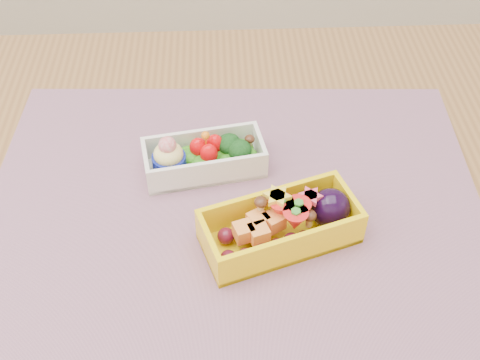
{
  "coord_description": "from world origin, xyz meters",
  "views": [
    {
      "loc": [
        -0.05,
        -0.47,
        1.28
      ],
      "look_at": [
        -0.03,
        0.02,
        0.79
      ],
      "focal_mm": 45.37,
      "sensor_mm": 36.0,
      "label": 1
    }
  ],
  "objects_px": {
    "table": "(265,263)",
    "bento_white": "(203,157)",
    "placemat": "(234,206)",
    "bento_yellow": "(284,225)"
  },
  "relations": [
    {
      "from": "placemat",
      "to": "bento_white",
      "type": "height_order",
      "value": "bento_white"
    },
    {
      "from": "table",
      "to": "placemat",
      "type": "xyz_separation_m",
      "value": [
        -0.04,
        0.01,
        0.1
      ]
    },
    {
      "from": "placemat",
      "to": "bento_yellow",
      "type": "height_order",
      "value": "bento_yellow"
    },
    {
      "from": "bento_white",
      "to": "table",
      "type": "bearing_deg",
      "value": -54.33
    },
    {
      "from": "placemat",
      "to": "bento_yellow",
      "type": "xyz_separation_m",
      "value": [
        0.05,
        -0.05,
        0.03
      ]
    },
    {
      "from": "table",
      "to": "bento_white",
      "type": "bearing_deg",
      "value": 135.5
    },
    {
      "from": "placemat",
      "to": "bento_yellow",
      "type": "relative_size",
      "value": 3.15
    },
    {
      "from": "bento_white",
      "to": "bento_yellow",
      "type": "height_order",
      "value": "bento_white"
    },
    {
      "from": "bento_yellow",
      "to": "table",
      "type": "bearing_deg",
      "value": 89.07
    },
    {
      "from": "placemat",
      "to": "table",
      "type": "bearing_deg",
      "value": -14.79
    }
  ]
}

